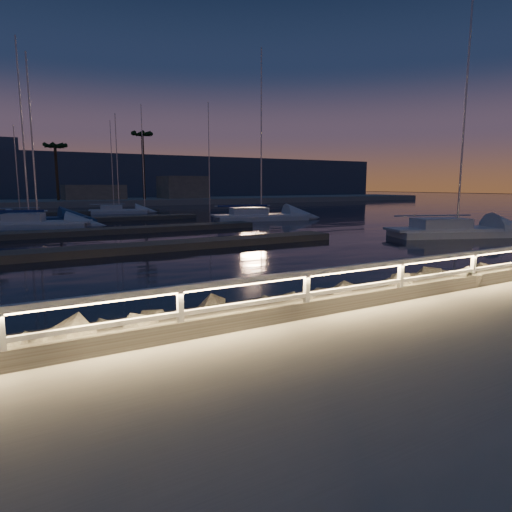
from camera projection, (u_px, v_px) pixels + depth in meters
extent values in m
plane|color=gray|center=(371.00, 305.00, 11.32)|extent=(400.00, 400.00, 0.00)
cube|color=gray|center=(460.00, 337.00, 9.21)|extent=(240.00, 5.00, 0.20)
cube|color=slate|center=(332.00, 303.00, 12.65)|extent=(240.00, 3.45, 1.29)
plane|color=black|center=(41.00, 205.00, 79.61)|extent=(320.00, 320.00, 0.00)
plane|color=black|center=(369.00, 351.00, 11.51)|extent=(400.00, 400.00, 0.00)
cube|color=white|center=(2.00, 340.00, 7.25)|extent=(0.11, 0.11, 1.00)
cube|color=white|center=(180.00, 314.00, 8.75)|extent=(0.11, 0.11, 1.00)
cube|color=white|center=(306.00, 295.00, 10.25)|extent=(0.11, 0.11, 1.00)
cube|color=white|center=(400.00, 281.00, 11.75)|extent=(0.11, 0.11, 1.00)
cube|color=white|center=(473.00, 270.00, 13.24)|extent=(0.11, 0.11, 1.00)
cube|color=white|center=(373.00, 265.00, 11.17)|extent=(44.00, 0.12, 0.12)
cube|color=white|center=(372.00, 285.00, 11.25)|extent=(44.00, 0.09, 0.09)
cube|color=#EBB56A|center=(373.00, 268.00, 11.16)|extent=(44.00, 0.04, 0.03)
sphere|color=slate|center=(109.00, 338.00, 9.33)|extent=(0.92, 0.92, 0.92)
sphere|color=slate|center=(307.00, 307.00, 11.57)|extent=(0.72, 0.72, 0.72)
sphere|color=slate|center=(320.00, 299.00, 13.56)|extent=(0.97, 0.97, 0.97)
cube|color=#635B52|center=(161.00, 246.00, 25.02)|extent=(22.00, 2.00, 0.40)
cube|color=#635B52|center=(117.00, 231.00, 33.55)|extent=(22.00, 2.00, 0.40)
cube|color=#635B52|center=(86.00, 220.00, 43.78)|extent=(22.00, 2.00, 0.40)
cube|color=#635B52|center=(67.00, 213.00, 54.00)|extent=(22.00, 2.00, 0.40)
cube|color=gray|center=(45.00, 204.00, 74.43)|extent=(160.00, 14.00, 1.20)
cube|color=gray|center=(94.00, 194.00, 79.04)|extent=(10.00, 6.00, 3.00)
cube|color=gray|center=(183.00, 189.00, 86.06)|extent=(8.00, 7.00, 4.60)
cylinder|color=#4A3622|center=(57.00, 172.00, 73.78)|extent=(0.44, 0.44, 9.00)
cylinder|color=#4A3622|center=(143.00, 166.00, 79.73)|extent=(0.44, 0.44, 11.50)
cube|color=#3B475B|center=(21.00, 181.00, 121.51)|extent=(220.00, 30.00, 14.00)
cube|color=silver|center=(457.00, 234.00, 31.51)|extent=(9.44, 5.97, 0.60)
cube|color=silver|center=(457.00, 229.00, 31.45)|extent=(9.98, 5.82, 0.16)
cube|color=silver|center=(441.00, 223.00, 31.19)|extent=(4.05, 3.33, 0.71)
cylinder|color=silver|center=(465.00, 110.00, 30.23)|extent=(0.13, 0.13, 15.56)
cylinder|color=silver|center=(433.00, 216.00, 31.00)|extent=(5.27, 2.07, 0.09)
cube|color=navy|center=(30.00, 223.00, 40.32)|extent=(8.89, 3.35, 0.63)
cube|color=navy|center=(29.00, 219.00, 40.25)|extent=(9.59, 2.94, 0.17)
cube|color=navy|center=(13.00, 215.00, 39.54)|extent=(3.51, 2.35, 0.75)
cylinder|color=silver|center=(22.00, 129.00, 39.06)|extent=(0.14, 0.14, 15.20)
cylinder|color=silver|center=(5.00, 208.00, 39.12)|extent=(5.47, 0.36, 0.09)
cube|color=silver|center=(38.00, 227.00, 37.19)|extent=(7.95, 4.79, 0.59)
cube|color=silver|center=(38.00, 222.00, 37.13)|extent=(8.42, 4.64, 0.16)
cube|color=silver|center=(24.00, 218.00, 36.86)|extent=(3.38, 2.72, 0.69)
cylinder|color=silver|center=(32.00, 138.00, 36.10)|extent=(0.13, 0.13, 13.09)
cylinder|color=silver|center=(16.00, 211.00, 36.68)|extent=(4.49, 1.59, 0.09)
cube|color=silver|center=(119.00, 212.00, 56.21)|extent=(6.91, 3.63, 0.47)
cube|color=silver|center=(119.00, 210.00, 56.16)|extent=(7.37, 3.44, 0.13)
cube|color=silver|center=(111.00, 208.00, 55.85)|extent=(2.87, 2.19, 0.56)
cylinder|color=silver|center=(117.00, 162.00, 55.26)|extent=(0.10, 0.10, 11.44)
cylinder|color=silver|center=(107.00, 204.00, 55.64)|extent=(4.03, 1.00, 0.07)
cube|color=silver|center=(261.00, 219.00, 45.72)|extent=(9.56, 5.11, 0.61)
cube|color=silver|center=(261.00, 215.00, 45.66)|extent=(10.18, 4.85, 0.17)
cube|color=silver|center=(249.00, 211.00, 45.25)|extent=(3.98, 3.05, 0.72)
cylinder|color=silver|center=(261.00, 133.00, 44.42)|extent=(0.13, 0.13, 15.79)
cylinder|color=silver|center=(243.00, 206.00, 44.98)|extent=(5.54, 1.44, 0.09)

